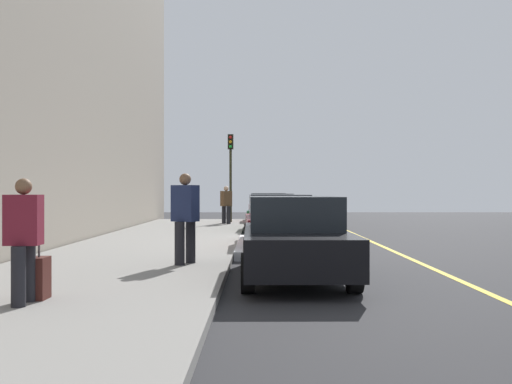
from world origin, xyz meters
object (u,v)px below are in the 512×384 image
(parked_car_red, at_px, (268,209))
(rolling_suitcase, at_px, (39,278))
(pedestrian_burgundy_coat, at_px, (24,237))
(parked_car_green, at_px, (272,213))
(parked_car_black, at_px, (294,237))
(traffic_light_pole, at_px, (231,162))
(parked_car_maroon, at_px, (279,222))
(pedestrian_navy_coat, at_px, (185,216))
(pedestrian_brown_coat, at_px, (226,204))

(parked_car_red, bearing_deg, rolling_suitcase, -9.49)
(parked_car_red, relative_size, pedestrian_burgundy_coat, 2.66)
(parked_car_green, distance_m, rolling_suitcase, 15.29)
(parked_car_green, relative_size, parked_car_black, 0.96)
(traffic_light_pole, bearing_deg, pedestrian_burgundy_coat, -4.97)
(parked_car_maroon, relative_size, parked_car_black, 0.89)
(parked_car_maroon, bearing_deg, pedestrian_navy_coat, -24.87)
(traffic_light_pole, xyz_separation_m, rolling_suitcase, (19.72, -1.68, -2.52))
(parked_car_black, relative_size, traffic_light_pole, 1.14)
(pedestrian_brown_coat, xyz_separation_m, traffic_light_pole, (-1.45, 0.13, 1.91))
(parked_car_black, distance_m, pedestrian_brown_coat, 15.56)
(parked_car_green, relative_size, pedestrian_navy_coat, 2.49)
(parked_car_green, xyz_separation_m, traffic_light_pole, (-4.85, -1.85, 2.20))
(parked_car_red, height_order, traffic_light_pole, traffic_light_pole)
(parked_car_red, relative_size, traffic_light_pole, 1.04)
(pedestrian_burgundy_coat, bearing_deg, parked_car_black, 130.99)
(pedestrian_brown_coat, bearing_deg, pedestrian_burgundy_coat, -4.95)
(pedestrian_navy_coat, bearing_deg, parked_car_red, 173.38)
(parked_car_green, distance_m, traffic_light_pole, 5.64)
(parked_car_red, distance_m, parked_car_green, 5.82)
(pedestrian_brown_coat, xyz_separation_m, rolling_suitcase, (18.27, -1.55, -0.61))
(parked_car_maroon, height_order, rolling_suitcase, parked_car_maroon)
(parked_car_black, bearing_deg, pedestrian_navy_coat, -114.53)
(parked_car_red, height_order, rolling_suitcase, parked_car_red)
(parked_car_green, bearing_deg, parked_car_black, 0.47)
(pedestrian_brown_coat, bearing_deg, parked_car_green, 30.20)
(pedestrian_burgundy_coat, height_order, rolling_suitcase, pedestrian_burgundy_coat)
(pedestrian_brown_coat, distance_m, traffic_light_pole, 2.40)
(parked_car_maroon, bearing_deg, parked_car_green, -179.82)
(parked_car_black, xyz_separation_m, pedestrian_burgundy_coat, (3.21, -3.69, 0.26))
(pedestrian_brown_coat, bearing_deg, rolling_suitcase, -4.84)
(pedestrian_burgundy_coat, bearing_deg, parked_car_green, 166.72)
(parked_car_maroon, xyz_separation_m, rolling_suitcase, (8.23, -3.55, -0.32))
(parked_car_red, height_order, parked_car_maroon, same)
(pedestrian_navy_coat, bearing_deg, pedestrian_burgundy_coat, -20.60)
(pedestrian_navy_coat, distance_m, rolling_suitcase, 4.16)
(parked_car_green, distance_m, parked_car_black, 12.02)
(pedestrian_navy_coat, height_order, rolling_suitcase, pedestrian_navy_coat)
(parked_car_black, relative_size, rolling_suitcase, 5.08)
(pedestrian_navy_coat, bearing_deg, parked_car_green, 169.63)
(pedestrian_burgundy_coat, bearing_deg, rolling_suitcase, 169.16)
(parked_car_maroon, distance_m, rolling_suitcase, 8.97)
(parked_car_green, xyz_separation_m, parked_car_black, (12.02, 0.10, 0.00))
(traffic_light_pole, relative_size, rolling_suitcase, 4.45)
(parked_car_green, height_order, pedestrian_burgundy_coat, pedestrian_burgundy_coat)
(parked_car_black, height_order, pedestrian_navy_coat, pedestrian_navy_coat)
(parked_car_black, relative_size, pedestrian_burgundy_coat, 2.90)
(parked_car_maroon, height_order, pedestrian_brown_coat, pedestrian_brown_coat)
(parked_car_black, distance_m, rolling_suitcase, 4.63)
(parked_car_red, relative_size, pedestrian_brown_coat, 2.56)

